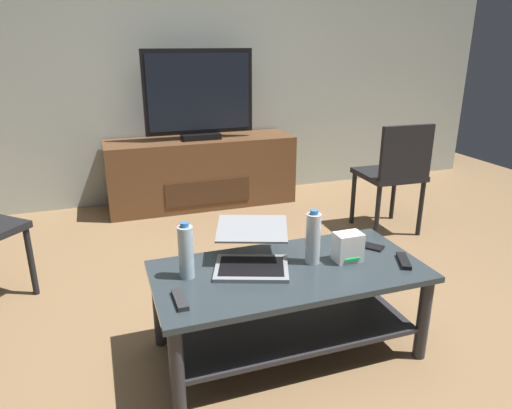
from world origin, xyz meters
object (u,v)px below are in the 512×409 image
router_box (348,247)px  dining_chair (395,171)px  soundbar_remote (404,261)px  water_bottle_far (186,252)px  coffee_table (289,295)px  laptop (252,251)px  cell_phone (369,246)px  media_cabinet (202,172)px  water_bottle_near (313,238)px  tv_remote (180,300)px  television (199,96)px

router_box → dining_chair: bearing=47.2°
dining_chair → soundbar_remote: dining_chair is taller
water_bottle_far → coffee_table: bearing=-9.4°
water_bottle_far → laptop: bearing=5.1°
cell_phone → soundbar_remote: soundbar_remote is taller
media_cabinet → laptop: 2.21m
water_bottle_near → cell_phone: size_ratio=1.90×
laptop → soundbar_remote: 0.73m
dining_chair → water_bottle_far: dining_chair is taller
laptop → soundbar_remote: size_ratio=3.09×
water_bottle_near → tv_remote: size_ratio=1.66×
tv_remote → water_bottle_far: bearing=70.1°
laptop → dining_chair: bearing=34.2°
media_cabinet → water_bottle_far: (-0.56, -2.22, 0.26)m
coffee_table → water_bottle_far: (-0.46, 0.08, 0.26)m
media_cabinet → television: 0.68m
coffee_table → cell_phone: size_ratio=9.01×
coffee_table → water_bottle_far: water_bottle_far is taller
coffee_table → media_cabinet: size_ratio=0.75×
dining_chair → tv_remote: dining_chair is taller
water_bottle_near → cell_phone: (0.35, 0.06, -0.12)m
cell_phone → water_bottle_far: bearing=142.1°
water_bottle_near → water_bottle_far: 0.60m
coffee_table → dining_chair: dining_chair is taller
coffee_table → television: bearing=87.6°
television → laptop: television is taller
router_box → television: bearing=95.1°
laptop → television: bearing=83.5°
router_box → water_bottle_near: 0.18m
television → soundbar_remote: bearing=-79.5°
laptop → water_bottle_far: 0.32m
media_cabinet → water_bottle_near: size_ratio=6.34×
media_cabinet → television: (-0.00, -0.02, 0.68)m
cell_phone → media_cabinet: bearing=61.3°
laptop → cell_phone: bearing=-1.4°
dining_chair → cell_phone: (-0.87, -1.04, -0.05)m
television → water_bottle_near: bearing=-89.2°
coffee_table → cell_phone: cell_phone is taller
media_cabinet → dining_chair: size_ratio=1.92×
router_box → water_bottle_near: (-0.17, 0.03, 0.06)m
television → dining_chair: bearing=-42.5°
media_cabinet → tv_remote: size_ratio=10.54×
media_cabinet → soundbar_remote: size_ratio=10.54×
television → water_bottle_near: size_ratio=3.60×
television → router_box: size_ratio=6.82×
router_box → coffee_table: bearing=178.4°
coffee_table → router_box: 0.36m
laptop → tv_remote: size_ratio=3.09×
media_cabinet → router_box: size_ratio=11.99×
water_bottle_near → soundbar_remote: bearing=-19.8°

